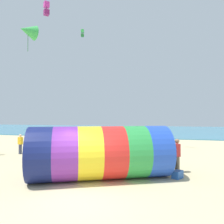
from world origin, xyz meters
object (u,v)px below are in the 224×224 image
at_px(kite_handler, 177,155).
at_px(bystander_mid_beach, 30,144).
at_px(kite_green_delta, 28,31).
at_px(giant_inflatable_tube, 101,152).
at_px(cooler_box, 177,174).
at_px(kite_green_box, 82,33).
at_px(bystander_near_water, 20,144).
at_px(kite_magenta_box, 46,9).

height_order(kite_handler, bystander_mid_beach, bystander_mid_beach).
relative_size(kite_handler, kite_green_delta, 0.97).
height_order(giant_inflatable_tube, bystander_mid_beach, giant_inflatable_tube).
xyz_separation_m(bystander_mid_beach, cooler_box, (10.02, -2.74, -0.74)).
bearing_deg(kite_green_box, cooler_box, -49.88).
distance_m(giant_inflatable_tube, kite_green_box, 18.02).
height_order(giant_inflatable_tube, bystander_near_water, giant_inflatable_tube).
height_order(kite_handler, bystander_near_water, kite_handler).
bearing_deg(kite_magenta_box, kite_green_delta, -69.21).
bearing_deg(kite_magenta_box, kite_handler, -24.71).
relative_size(kite_green_box, bystander_near_water, 0.56).
bearing_deg(bystander_mid_beach, kite_green_delta, -58.41).
relative_size(kite_magenta_box, cooler_box, 2.38).
relative_size(kite_handler, bystander_mid_beach, 0.97).
relative_size(kite_green_delta, bystander_mid_beach, 1.00).
relative_size(giant_inflatable_tube, kite_green_box, 7.90).
distance_m(kite_green_delta, kite_magenta_box, 6.88).
bearing_deg(kite_green_box, kite_handler, -47.12).
bearing_deg(kite_green_delta, giant_inflatable_tube, -19.93).
bearing_deg(kite_green_delta, cooler_box, -6.08).
relative_size(kite_green_box, cooler_box, 1.66).
height_order(bystander_near_water, bystander_mid_beach, bystander_mid_beach).
bearing_deg(kite_green_delta, bystander_mid_beach, 121.59).
distance_m(kite_green_box, bystander_mid_beach, 14.43).
height_order(kite_green_box, bystander_mid_beach, kite_green_box).
distance_m(kite_handler, kite_magenta_box, 16.65).
xyz_separation_m(kite_green_box, bystander_mid_beach, (-0.19, -8.92, -11.35)).
distance_m(giant_inflatable_tube, cooler_box, 3.72).
xyz_separation_m(giant_inflatable_tube, cooler_box, (3.42, 1.05, -1.04)).
relative_size(giant_inflatable_tube, bystander_near_water, 4.44).
distance_m(giant_inflatable_tube, bystander_mid_beach, 7.62).
bearing_deg(cooler_box, kite_magenta_box, 150.81).
xyz_separation_m(kite_magenta_box, bystander_mid_beach, (0.84, -3.33, -11.54)).
height_order(giant_inflatable_tube, kite_green_delta, kite_green_delta).
relative_size(kite_green_box, kite_magenta_box, 0.70).
bearing_deg(kite_green_delta, kite_handler, 0.70).
bearing_deg(kite_green_box, kite_green_delta, -85.17).
distance_m(kite_green_delta, bystander_mid_beach, 7.65).
height_order(kite_green_box, bystander_near_water, kite_green_box).
height_order(bystander_near_water, cooler_box, bystander_near_water).
distance_m(bystander_near_water, cooler_box, 12.28).
height_order(kite_green_delta, bystander_mid_beach, kite_green_delta).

